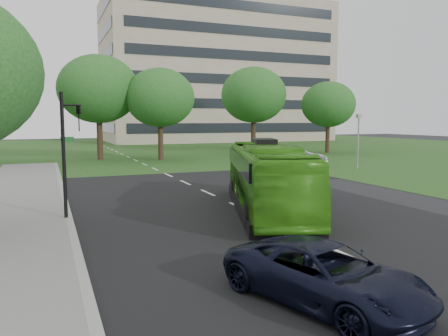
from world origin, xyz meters
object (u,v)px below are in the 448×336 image
at_px(tree_park_c, 160,98).
at_px(bus, 267,178).
at_px(office_building, 215,73).
at_px(camera_pole, 358,134).
at_px(sedan, 298,157).
at_px(tree_park_b, 98,89).
at_px(traffic_light, 68,146).
at_px(suv, 325,274).
at_px(tree_park_e, 328,105).
at_px(tree_park_d, 254,95).

distance_m(tree_park_c, bus, 25.42).
distance_m(office_building, camera_pole, 51.43).
height_order(tree_park_c, sedan, tree_park_c).
height_order(tree_park_b, camera_pole, tree_park_b).
distance_m(office_building, tree_park_c, 41.68).
height_order(sedan, traffic_light, traffic_light).
xyz_separation_m(tree_park_c, traffic_light, (-9.44, -23.75, -3.06)).
xyz_separation_m(sedan, suv, (-14.10, -23.91, -0.14)).
bearing_deg(traffic_light, sedan, 49.42).
distance_m(sedan, traffic_light, 23.36).
height_order(tree_park_e, camera_pole, tree_park_e).
height_order(tree_park_b, tree_park_e, tree_park_b).
distance_m(suv, traffic_light, 11.21).
bearing_deg(suv, tree_park_c, 63.43).
height_order(office_building, camera_pole, office_building).
bearing_deg(camera_pole, suv, -109.33).
xyz_separation_m(office_building, tree_park_e, (0.53, -34.90, -6.91)).
xyz_separation_m(tree_park_c, sedan, (9.21, -9.84, -5.15)).
bearing_deg(tree_park_d, suv, -113.89).
relative_size(tree_park_c, bus, 0.86).
bearing_deg(office_building, tree_park_e, -89.13).
xyz_separation_m(suv, traffic_light, (-4.55, 10.00, 2.23)).
relative_size(sedan, traffic_light, 0.96).
bearing_deg(tree_park_d, tree_park_b, -174.71).
bearing_deg(tree_park_c, tree_park_d, 18.33).
relative_size(bus, camera_pole, 2.37).
bearing_deg(suv, traffic_light, 96.13).
bearing_deg(office_building, camera_pole, -98.39).
xyz_separation_m(office_building, traffic_light, (-29.00, -59.96, -9.64)).
bearing_deg(bus, tree_park_b, 116.55).
xyz_separation_m(tree_park_d, suv, (-16.68, -37.65, -5.99)).
bearing_deg(suv, camera_pole, 31.16).
height_order(tree_park_b, tree_park_c, tree_park_b).
bearing_deg(camera_pole, bus, -119.77).
distance_m(tree_park_b, sedan, 19.91).
relative_size(tree_park_c, traffic_light, 1.79).
height_order(sedan, suv, sedan).
xyz_separation_m(suv, camera_pole, (17.09, 20.00, 2.13)).
height_order(office_building, tree_park_b, office_building).
bearing_deg(tree_park_e, suv, -125.48).
height_order(bus, camera_pole, camera_pole).
relative_size(tree_park_e, bus, 0.81).
height_order(office_building, tree_park_d, office_building).
bearing_deg(office_building, tree_park_c, -118.38).
relative_size(sedan, camera_pole, 1.10).
bearing_deg(tree_park_c, traffic_light, -111.68).
bearing_deg(tree_park_c, suv, -98.25).
relative_size(tree_park_d, camera_pole, 2.28).
relative_size(office_building, tree_park_d, 4.10).
distance_m(tree_park_b, tree_park_c, 5.93).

